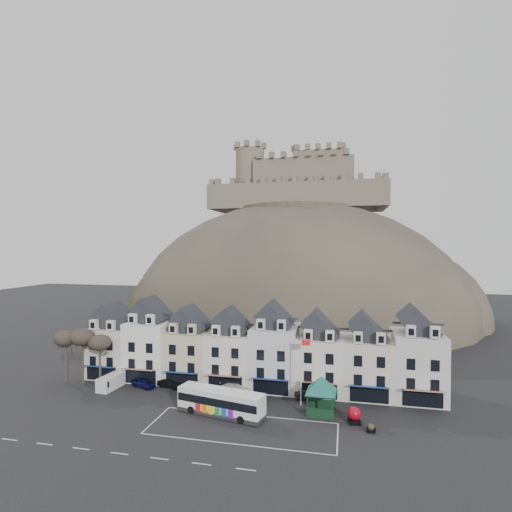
{
  "coord_description": "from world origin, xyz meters",
  "views": [
    {
      "loc": [
        13.69,
        -43.61,
        21.57
      ],
      "look_at": [
        -1.43,
        24.0,
        19.7
      ],
      "focal_mm": 28.0,
      "sensor_mm": 36.0,
      "label": 1
    }
  ],
  "objects": [
    {
      "name": "townhouse_terrace",
      "position": [
        0.15,
        15.97,
        5.3
      ],
      "size": [
        54.4,
        9.35,
        11.8
      ],
      "color": "beige",
      "rests_on": "ground"
    },
    {
      "name": "car_silver",
      "position": [
        -5.6,
        10.02,
        0.69
      ],
      "size": [
        5.31,
        3.36,
        1.39
      ],
      "primitive_type": "imported",
      "rotation": [
        0.0,
        0.0,
        1.34
      ],
      "color": "#94969B",
      "rests_on": "ground"
    },
    {
      "name": "red_buoy",
      "position": [
        14.89,
        5.55,
        1.03
      ],
      "size": [
        1.62,
        1.62,
        2.01
      ],
      "rotation": [
        0.0,
        0.0,
        0.2
      ],
      "color": "black",
      "rests_on": "ground"
    },
    {
      "name": "ground",
      "position": [
        0.0,
        0.0,
        0.0
      ],
      "size": [
        300.0,
        300.0,
        0.0
      ],
      "primitive_type": "plane",
      "color": "black",
      "rests_on": "ground"
    },
    {
      "name": "bus",
      "position": [
        -1.6,
        4.29,
        1.78
      ],
      "size": [
        11.73,
        4.95,
        3.23
      ],
      "rotation": [
        0.0,
        0.0,
        -0.21
      ],
      "color": "#262628",
      "rests_on": "ground"
    },
    {
      "name": "bus_shelter",
      "position": [
        10.83,
        7.46,
        3.75
      ],
      "size": [
        7.6,
        7.6,
        4.83
      ],
      "rotation": [
        0.0,
        0.0,
        -0.03
      ],
      "color": "#10311B",
      "rests_on": "ground"
    },
    {
      "name": "car_white",
      "position": [
        -1.71,
        12.0,
        0.73
      ],
      "size": [
        5.45,
        3.57,
        1.47
      ],
      "primitive_type": "imported",
      "rotation": [
        0.0,
        0.0,
        1.24
      ],
      "color": "white",
      "rests_on": "ground"
    },
    {
      "name": "planter_west",
      "position": [
        16.74,
        3.67,
        0.46
      ],
      "size": [
        1.08,
        0.82,
        0.96
      ],
      "rotation": [
        0.0,
        0.0,
        -0.4
      ],
      "color": "black",
      "rests_on": "ground"
    },
    {
      "name": "car_maroon",
      "position": [
        1.29,
        9.5,
        0.63
      ],
      "size": [
        3.95,
        2.25,
        1.27
      ],
      "primitive_type": "imported",
      "rotation": [
        0.0,
        0.0,
        1.78
      ],
      "color": "#500B04",
      "rests_on": "ground"
    },
    {
      "name": "tree_left_mid",
      "position": [
        -26.0,
        10.5,
        7.24
      ],
      "size": [
        3.78,
        3.78,
        8.64
      ],
      "color": "#362F22",
      "rests_on": "ground"
    },
    {
      "name": "car_black",
      "position": [
        -12.09,
        12.0,
        0.65
      ],
      "size": [
        4.16,
        2.15,
        1.3
      ],
      "primitive_type": "imported",
      "rotation": [
        0.0,
        0.0,
        1.37
      ],
      "color": "black",
      "rests_on": "ground"
    },
    {
      "name": "tree_left_near",
      "position": [
        -23.0,
        10.5,
        6.55
      ],
      "size": [
        3.43,
        3.43,
        7.84
      ],
      "color": "#362F22",
      "rests_on": "ground"
    },
    {
      "name": "car_navy",
      "position": [
        -16.0,
        11.09,
        0.68
      ],
      "size": [
        4.27,
        2.74,
        1.35
      ],
      "primitive_type": "imported",
      "rotation": [
        0.0,
        0.0,
        1.26
      ],
      "color": "#0D0E41",
      "rests_on": "ground"
    },
    {
      "name": "planter_east",
      "position": [
        16.72,
        3.5,
        0.45
      ],
      "size": [
        1.04,
        0.73,
        0.94
      ],
      "rotation": [
        0.0,
        0.0,
        0.3
      ],
      "color": "black",
      "rests_on": "ground"
    },
    {
      "name": "tree_left_far",
      "position": [
        -29.0,
        10.5,
        6.9
      ],
      "size": [
        3.61,
        3.61,
        8.24
      ],
      "color": "#362F22",
      "rests_on": "ground"
    },
    {
      "name": "coach_bay_markings",
      "position": [
        2.0,
        1.25,
        0.0
      ],
      "size": [
        22.0,
        7.5,
        0.01
      ],
      "primitive_type": "cube",
      "color": "silver",
      "rests_on": "ground"
    },
    {
      "name": "castle",
      "position": [
        0.51,
        75.93,
        40.19
      ],
      "size": [
        50.2,
        22.2,
        22.0
      ],
      "color": "#6A5F51",
      "rests_on": "ground"
    },
    {
      "name": "white_van",
      "position": [
        -20.6,
        9.5,
        1.0
      ],
      "size": [
        2.28,
        4.53,
        2.0
      ],
      "rotation": [
        0.0,
        0.0,
        -0.09
      ],
      "color": "silver",
      "rests_on": "ground"
    },
    {
      "name": "flagpole",
      "position": [
        8.1,
        9.54,
        5.25
      ],
      "size": [
        1.29,
        0.42,
        9.2
      ],
      "rotation": [
        0.0,
        0.0,
        0.27
      ],
      "color": "silver",
      "rests_on": "ground"
    },
    {
      "name": "castle_hill",
      "position": [
        1.25,
        68.95,
        0.11
      ],
      "size": [
        100.0,
        76.0,
        68.0
      ],
      "color": "#38322B",
      "rests_on": "ground"
    },
    {
      "name": "car_charcoal",
      "position": [
        8.83,
        12.0,
        0.64
      ],
      "size": [
        4.12,
        2.5,
        1.28
      ],
      "primitive_type": "imported",
      "rotation": [
        0.0,
        0.0,
        1.89
      ],
      "color": "black",
      "rests_on": "ground"
    }
  ]
}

